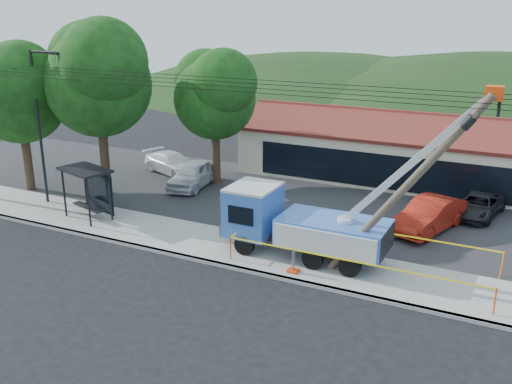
{
  "coord_description": "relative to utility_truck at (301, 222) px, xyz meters",
  "views": [
    {
      "loc": [
        11.56,
        -18.29,
        11.14
      ],
      "look_at": [
        -0.07,
        5.0,
        2.75
      ],
      "focal_mm": 40.0,
      "sensor_mm": 36.0,
      "label": 1
    }
  ],
  "objects": [
    {
      "name": "strip_mall",
      "position": [
        1.52,
        15.42,
        0.1
      ],
      "size": [
        22.5,
        8.53,
        4.67
      ],
      "color": "beige",
      "rests_on": "ground"
    },
    {
      "name": "tree_west_near",
      "position": [
        -14.48,
        3.43,
        5.75
      ],
      "size": [
        7.56,
        6.72,
        10.8
      ],
      "color": "#332316",
      "rests_on": "ground"
    },
    {
      "name": "hill_west",
      "position": [
        -17.48,
        50.43,
        -1.78
      ],
      "size": [
        78.4,
        56.0,
        28.0
      ],
      "primitive_type": "ellipsoid",
      "color": "#183312",
      "rests_on": "ground"
    },
    {
      "name": "leaning_pole",
      "position": [
        4.92,
        -0.72,
        2.82
      ],
      "size": [
        6.13,
        1.85,
        8.24
      ],
      "color": "brown",
      "rests_on": "ground"
    },
    {
      "name": "tree_lot",
      "position": [
        -9.48,
        8.43,
        4.43
      ],
      "size": [
        6.3,
        5.6,
        8.94
      ],
      "color": "#332316",
      "rests_on": "ground"
    },
    {
      "name": "sidewalk",
      "position": [
        -2.48,
        -0.57,
        -1.7
      ],
      "size": [
        60.0,
        4.0,
        0.15
      ],
      "primitive_type": "cube",
      "color": "#AFACA3",
      "rests_on": "ground"
    },
    {
      "name": "parking_lot",
      "position": [
        -2.48,
        7.43,
        -1.73
      ],
      "size": [
        60.0,
        12.0,
        0.1
      ],
      "primitive_type": "cube",
      "color": "#28282B",
      "rests_on": "ground"
    },
    {
      "name": "tree_west_far",
      "position": [
        -19.48,
        1.93,
        4.76
      ],
      "size": [
        6.84,
        6.08,
        9.48
      ],
      "color": "#332316",
      "rests_on": "ground"
    },
    {
      "name": "curb",
      "position": [
        -2.48,
        -2.47,
        -1.7
      ],
      "size": [
        60.0,
        0.25,
        0.15
      ],
      "primitive_type": "cube",
      "color": "#AFACA3",
      "rests_on": "ground"
    },
    {
      "name": "utility_truck",
      "position": [
        0.0,
        0.0,
        0.0
      ],
      "size": [
        11.54,
        4.09,
        8.3
      ],
      "color": "black",
      "rests_on": "ground"
    },
    {
      "name": "streetlight",
      "position": [
        -16.26,
        0.43,
        3.53
      ],
      "size": [
        2.13,
        0.22,
        9.0
      ],
      "color": "black",
      "rests_on": "ground"
    },
    {
      "name": "car_red",
      "position": [
        4.74,
        6.0,
        -1.78
      ],
      "size": [
        3.26,
        5.44,
        1.69
      ],
      "primitive_type": "imported",
      "rotation": [
        0.0,
        0.0,
        -0.31
      ],
      "color": "#9F1D0F",
      "rests_on": "ground"
    },
    {
      "name": "car_dark",
      "position": [
        6.81,
        9.43,
        -1.78
      ],
      "size": [
        2.76,
        4.68,
        1.22
      ],
      "primitive_type": "imported",
      "rotation": [
        0.0,
        0.0,
        -0.18
      ],
      "color": "black",
      "rests_on": "ground"
    },
    {
      "name": "caution_tape",
      "position": [
        2.93,
        0.03,
        -0.81
      ],
      "size": [
        11.38,
        3.8,
        1.1
      ],
      "color": "#FF470D",
      "rests_on": "ground"
    },
    {
      "name": "ground",
      "position": [
        -2.48,
        -4.57,
        -1.78
      ],
      "size": [
        120.0,
        120.0,
        0.0
      ],
      "primitive_type": "plane",
      "color": "black",
      "rests_on": "ground"
    },
    {
      "name": "car_silver",
      "position": [
        -10.38,
        7.0,
        -1.78
      ],
      "size": [
        2.6,
        5.1,
        1.66
      ],
      "primitive_type": "imported",
      "rotation": [
        0.0,
        0.0,
        0.13
      ],
      "color": "silver",
      "rests_on": "ground"
    },
    {
      "name": "bus_shelter",
      "position": [
        -12.27,
        -0.42,
        0.44
      ],
      "size": [
        3.27,
        2.5,
        2.79
      ],
      "rotation": [
        0.0,
        0.0,
        -0.27
      ],
      "color": "black",
      "rests_on": "ground"
    },
    {
      "name": "car_white",
      "position": [
        -13.43,
        9.1,
        -1.78
      ],
      "size": [
        5.35,
        3.55,
        1.44
      ],
      "primitive_type": "imported",
      "rotation": [
        0.0,
        0.0,
        1.23
      ],
      "color": "white",
      "rests_on": "ground"
    }
  ]
}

